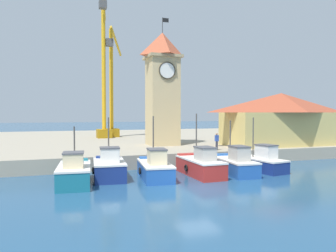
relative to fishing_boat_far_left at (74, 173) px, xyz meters
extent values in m
plane|color=navy|center=(7.26, -3.58, -0.79)|extent=(300.00, 300.00, 0.00)
cube|color=#9E937F|center=(7.26, 24.14, -0.19)|extent=(120.00, 40.00, 1.20)
cube|color=#196B7F|center=(0.01, 0.06, -0.21)|extent=(2.43, 4.98, 1.16)
cube|color=#196B7F|center=(0.20, 2.21, 0.49)|extent=(1.75, 0.75, 0.24)
cube|color=silver|center=(0.01, 0.06, 0.42)|extent=(2.50, 5.04, 0.12)
cube|color=beige|center=(-0.07, -0.78, 0.93)|extent=(1.33, 1.55, 0.89)
cube|color=#4C4C51|center=(-0.07, -0.78, 1.41)|extent=(1.41, 1.63, 0.08)
cylinder|color=#4C4742|center=(0.06, 0.66, 1.74)|extent=(0.10, 0.10, 2.53)
torus|color=black|center=(-1.05, 0.40, -0.21)|extent=(0.17, 0.53, 0.52)
cube|color=navy|center=(2.46, 1.17, -0.20)|extent=(2.44, 4.25, 1.17)
cube|color=navy|center=(2.61, 2.96, 0.51)|extent=(1.82, 0.75, 0.24)
cube|color=silver|center=(2.46, 1.17, 0.44)|extent=(2.51, 4.32, 0.12)
cube|color=silver|center=(2.39, 0.46, 0.99)|extent=(1.36, 1.33, 0.98)
cube|color=#4C4C51|center=(2.39, 0.46, 1.52)|extent=(1.44, 1.42, 0.08)
cylinder|color=#4C4742|center=(2.50, 1.68, 2.04)|extent=(0.10, 0.10, 3.09)
torus|color=black|center=(1.35, 1.48, -0.20)|extent=(0.17, 0.53, 0.52)
cube|color=#2356A8|center=(5.59, 0.32, -0.27)|extent=(2.46, 5.11, 1.04)
cube|color=#2356A8|center=(5.83, 2.52, 0.37)|extent=(1.70, 0.78, 0.24)
cube|color=silver|center=(5.59, 0.32, 0.30)|extent=(2.53, 5.17, 0.12)
cube|color=beige|center=(5.49, -0.53, 0.86)|extent=(1.32, 1.60, 1.00)
cube|color=#4C4C51|center=(5.49, -0.53, 1.41)|extent=(1.40, 1.68, 0.08)
cylinder|color=#4C4742|center=(5.66, 0.93, 2.02)|extent=(0.10, 0.10, 3.32)
torus|color=black|center=(4.58, 0.68, -0.27)|extent=(0.18, 0.53, 0.52)
cube|color=#AD2823|center=(9.12, 0.32, -0.21)|extent=(1.96, 5.21, 1.14)
cube|color=#AD2823|center=(9.08, 2.66, 0.48)|extent=(1.61, 0.63, 0.24)
cube|color=silver|center=(9.12, 0.32, 0.41)|extent=(2.02, 5.27, 0.12)
cube|color=#B2ADA3|center=(9.14, -0.58, 0.92)|extent=(1.15, 1.57, 0.91)
cube|color=#4C4C51|center=(9.14, -0.58, 1.42)|extent=(1.23, 1.65, 0.08)
cylinder|color=#4C4742|center=(9.11, 0.97, 2.16)|extent=(0.10, 0.10, 3.39)
torus|color=black|center=(8.10, 0.56, -0.21)|extent=(0.13, 0.52, 0.52)
cube|color=#2356A8|center=(11.90, 0.14, -0.27)|extent=(2.09, 5.12, 1.03)
cube|color=#2356A8|center=(12.03, 2.40, 0.36)|extent=(1.58, 0.68, 0.24)
cube|color=silver|center=(11.90, 0.14, 0.29)|extent=(2.15, 5.18, 0.12)
cube|color=#B2ADA3|center=(11.86, -0.74, 0.86)|extent=(1.17, 1.56, 1.02)
cube|color=#4C4C51|center=(11.86, -0.74, 1.41)|extent=(1.26, 1.65, 0.08)
cylinder|color=#4C4742|center=(11.94, 0.77, 1.84)|extent=(0.10, 0.10, 2.97)
torus|color=black|center=(10.93, 0.44, -0.27)|extent=(0.15, 0.53, 0.52)
cube|color=navy|center=(14.51, 0.72, -0.32)|extent=(2.59, 5.20, 0.94)
cube|color=navy|center=(14.13, 2.93, 0.27)|extent=(1.58, 0.85, 0.24)
cube|color=silver|center=(14.51, 0.72, 0.20)|extent=(2.66, 5.27, 0.12)
cube|color=silver|center=(14.66, -0.14, 0.80)|extent=(1.30, 1.65, 1.06)
cube|color=#4C4C51|center=(14.66, -0.14, 1.37)|extent=(1.39, 1.74, 0.08)
cylinder|color=#4C4742|center=(14.40, 1.34, 1.90)|extent=(0.10, 0.10, 3.27)
torus|color=black|center=(13.52, 0.81, -0.32)|extent=(0.21, 0.53, 0.52)
cube|color=tan|center=(9.84, 11.87, 5.09)|extent=(3.09, 3.09, 9.35)
cube|color=tan|center=(9.84, 11.87, 9.91)|extent=(3.59, 3.59, 0.30)
pyramid|color=#B25133|center=(9.84, 11.87, 11.32)|extent=(3.59, 3.59, 2.52)
cylinder|color=white|center=(9.84, 10.27, 8.31)|extent=(1.70, 0.12, 1.70)
torus|color=#332D23|center=(9.84, 10.23, 8.31)|extent=(1.82, 0.12, 1.82)
cylinder|color=#3F3F3F|center=(9.84, 11.87, 13.38)|extent=(0.08, 0.08, 1.60)
cube|color=black|center=(10.19, 11.87, 13.93)|extent=(0.70, 0.04, 0.44)
cube|color=tan|center=(22.16, 7.82, 2.18)|extent=(12.34, 5.48, 3.54)
pyramid|color=#A3472D|center=(22.16, 7.82, 5.01)|extent=(12.74, 5.88, 2.11)
cube|color=#976E11|center=(6.41, 25.54, 1.01)|extent=(2.00, 2.00, 1.20)
cylinder|color=gold|center=(6.41, 25.54, 8.81)|extent=(0.56, 0.56, 14.39)
cylinder|color=gold|center=(7.89, 29.89, 15.07)|extent=(3.33, 8.91, 2.79)
cube|color=#4C4C4C|center=(5.97, 24.26, 13.74)|extent=(1.00, 1.00, 1.00)
cube|color=#976E11|center=(5.13, 24.00, 1.01)|extent=(2.00, 2.00, 1.20)
cylinder|color=gold|center=(5.13, 24.00, 11.53)|extent=(0.56, 0.56, 19.84)
cylinder|color=gold|center=(5.64, 27.07, 19.42)|extent=(1.40, 6.30, 2.24)
cube|color=#4C4C4C|center=(4.91, 22.68, 18.36)|extent=(1.00, 1.00, 1.00)
cylinder|color=#33333D|center=(13.10, 5.35, 0.84)|extent=(0.22, 0.22, 0.85)
cube|color=#2D4CA5|center=(13.10, 5.35, 1.54)|extent=(0.34, 0.22, 0.56)
sphere|color=#9E7051|center=(13.10, 5.35, 1.93)|extent=(0.20, 0.20, 0.20)
camera|label=1|loc=(-0.95, -22.11, 3.92)|focal=35.00mm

